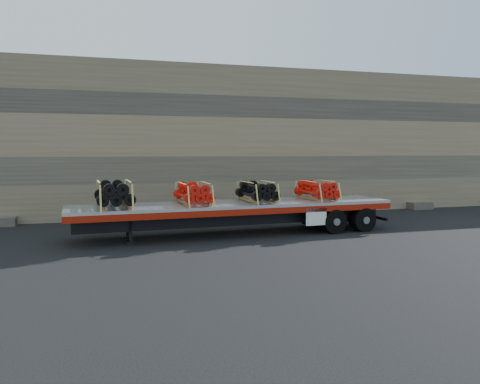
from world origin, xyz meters
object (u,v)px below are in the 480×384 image
object	(u,v)px
bundle_front	(114,195)
bundle_midrear	(257,192)
bundle_midfront	(193,194)
bundle_rear	(317,191)
trailer	(235,218)

from	to	relation	value
bundle_front	bundle_midrear	distance (m)	5.11
bundle_midfront	bundle_rear	bearing A→B (deg)	0.00
bundle_front	bundle_rear	world-z (taller)	bundle_front
bundle_midrear	trailer	bearing A→B (deg)	-180.00
bundle_midrear	bundle_front	bearing A→B (deg)	-180.00
bundle_front	bundle_midfront	distance (m)	2.71
bundle_rear	bundle_midfront	bearing A→B (deg)	-180.00
bundle_front	trailer	bearing A→B (deg)	-0.00
bundle_front	bundle_midrear	world-z (taller)	bundle_front
bundle_rear	bundle_front	bearing A→B (deg)	180.00
trailer	bundle_front	size ratio (longest dim) A/B	5.01
bundle_front	bundle_midfront	size ratio (longest dim) A/B	1.15
bundle_midrear	bundle_rear	bearing A→B (deg)	-0.00
trailer	bundle_midfront	bearing A→B (deg)	180.00
bundle_rear	trailer	bearing A→B (deg)	-180.00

